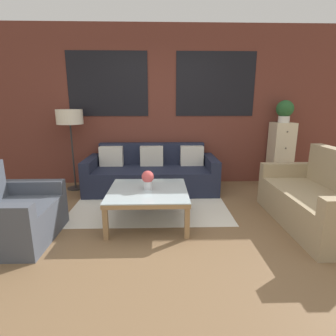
{
  "coord_description": "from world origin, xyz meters",
  "views": [
    {
      "loc": [
        -0.03,
        -2.44,
        1.46
      ],
      "look_at": [
        0.08,
        1.28,
        0.55
      ],
      "focal_mm": 28.0,
      "sensor_mm": 36.0,
      "label": 1
    }
  ],
  "objects_px": {
    "couch_dark": "(152,174)",
    "flower_vase": "(148,179)",
    "armchair_corner": "(12,216)",
    "settee_vintage": "(320,202)",
    "coffee_table": "(148,194)",
    "drawer_cabinet": "(280,154)",
    "floor_lamp": "(70,120)",
    "potted_plant": "(285,110)"
  },
  "relations": [
    {
      "from": "floor_lamp",
      "to": "potted_plant",
      "type": "distance_m",
      "value": 3.7
    },
    {
      "from": "coffee_table",
      "to": "floor_lamp",
      "type": "distance_m",
      "value": 2.1
    },
    {
      "from": "armchair_corner",
      "to": "potted_plant",
      "type": "xyz_separation_m",
      "value": [
        3.8,
        1.94,
        1.08
      ]
    },
    {
      "from": "couch_dark",
      "to": "armchair_corner",
      "type": "xyz_separation_m",
      "value": [
        -1.47,
        -1.71,
        -0.01
      ]
    },
    {
      "from": "drawer_cabinet",
      "to": "settee_vintage",
      "type": "bearing_deg",
      "value": -98.22
    },
    {
      "from": "settee_vintage",
      "to": "coffee_table",
      "type": "xyz_separation_m",
      "value": [
        -2.09,
        0.17,
        0.06
      ]
    },
    {
      "from": "coffee_table",
      "to": "potted_plant",
      "type": "distance_m",
      "value": 2.96
    },
    {
      "from": "coffee_table",
      "to": "settee_vintage",
      "type": "bearing_deg",
      "value": -4.61
    },
    {
      "from": "armchair_corner",
      "to": "drawer_cabinet",
      "type": "relative_size",
      "value": 0.82
    },
    {
      "from": "couch_dark",
      "to": "flower_vase",
      "type": "relative_size",
      "value": 9.17
    },
    {
      "from": "armchair_corner",
      "to": "flower_vase",
      "type": "bearing_deg",
      "value": 16.33
    },
    {
      "from": "drawer_cabinet",
      "to": "flower_vase",
      "type": "xyz_separation_m",
      "value": [
        -2.34,
        -1.51,
        -0.01
      ]
    },
    {
      "from": "couch_dark",
      "to": "drawer_cabinet",
      "type": "bearing_deg",
      "value": 5.58
    },
    {
      "from": "couch_dark",
      "to": "settee_vintage",
      "type": "relative_size",
      "value": 1.37
    },
    {
      "from": "coffee_table",
      "to": "drawer_cabinet",
      "type": "bearing_deg",
      "value": 33.01
    },
    {
      "from": "coffee_table",
      "to": "potted_plant",
      "type": "xyz_separation_m",
      "value": [
        2.34,
        1.52,
        0.99
      ]
    },
    {
      "from": "armchair_corner",
      "to": "flower_vase",
      "type": "xyz_separation_m",
      "value": [
        1.47,
        0.43,
        0.29
      ]
    },
    {
      "from": "floor_lamp",
      "to": "flower_vase",
      "type": "xyz_separation_m",
      "value": [
        1.35,
        -1.36,
        -0.64
      ]
    },
    {
      "from": "couch_dark",
      "to": "floor_lamp",
      "type": "distance_m",
      "value": 1.64
    },
    {
      "from": "drawer_cabinet",
      "to": "flower_vase",
      "type": "height_order",
      "value": "drawer_cabinet"
    },
    {
      "from": "coffee_table",
      "to": "couch_dark",
      "type": "bearing_deg",
      "value": 89.88
    },
    {
      "from": "floor_lamp",
      "to": "drawer_cabinet",
      "type": "xyz_separation_m",
      "value": [
        3.69,
        0.14,
        -0.63
      ]
    },
    {
      "from": "coffee_table",
      "to": "potted_plant",
      "type": "relative_size",
      "value": 2.51
    },
    {
      "from": "coffee_table",
      "to": "armchair_corner",
      "type": "bearing_deg",
      "value": -164.09
    },
    {
      "from": "settee_vintage",
      "to": "floor_lamp",
      "type": "distance_m",
      "value": 3.88
    },
    {
      "from": "armchair_corner",
      "to": "settee_vintage",
      "type": "bearing_deg",
      "value": 4.01
    },
    {
      "from": "settee_vintage",
      "to": "floor_lamp",
      "type": "relative_size",
      "value": 1.16
    },
    {
      "from": "armchair_corner",
      "to": "coffee_table",
      "type": "height_order",
      "value": "armchair_corner"
    },
    {
      "from": "armchair_corner",
      "to": "couch_dark",
      "type": "bearing_deg",
      "value": 49.31
    },
    {
      "from": "potted_plant",
      "to": "flower_vase",
      "type": "relative_size",
      "value": 1.61
    },
    {
      "from": "couch_dark",
      "to": "armchair_corner",
      "type": "height_order",
      "value": "armchair_corner"
    },
    {
      "from": "floor_lamp",
      "to": "settee_vintage",
      "type": "bearing_deg",
      "value": -24.1
    },
    {
      "from": "couch_dark",
      "to": "flower_vase",
      "type": "xyz_separation_m",
      "value": [
        -0.0,
        -1.28,
        0.28
      ]
    },
    {
      "from": "coffee_table",
      "to": "floor_lamp",
      "type": "relative_size",
      "value": 0.71
    },
    {
      "from": "couch_dark",
      "to": "flower_vase",
      "type": "height_order",
      "value": "couch_dark"
    },
    {
      "from": "coffee_table",
      "to": "potted_plant",
      "type": "height_order",
      "value": "potted_plant"
    },
    {
      "from": "coffee_table",
      "to": "drawer_cabinet",
      "type": "distance_m",
      "value": 2.79
    },
    {
      "from": "settee_vintage",
      "to": "armchair_corner",
      "type": "distance_m",
      "value": 3.57
    },
    {
      "from": "armchair_corner",
      "to": "flower_vase",
      "type": "relative_size",
      "value": 3.93
    },
    {
      "from": "potted_plant",
      "to": "couch_dark",
      "type": "bearing_deg",
      "value": -174.42
    },
    {
      "from": "drawer_cabinet",
      "to": "coffee_table",
      "type": "bearing_deg",
      "value": -146.99
    },
    {
      "from": "drawer_cabinet",
      "to": "floor_lamp",
      "type": "bearing_deg",
      "value": -177.75
    }
  ]
}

